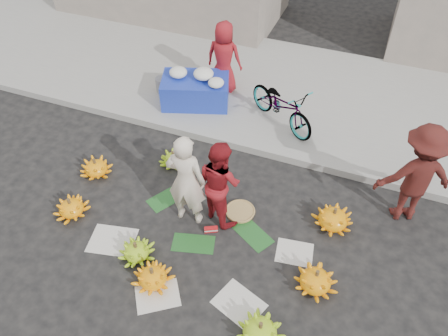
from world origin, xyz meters
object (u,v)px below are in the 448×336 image
(vendor_cream, at_px, (186,181))
(bicycle, at_px, (282,105))
(banana_bunch_0, at_px, (71,207))
(banana_bunch_4, at_px, (316,280))
(flower_table, at_px, (196,89))

(vendor_cream, height_order, bicycle, vendor_cream)
(vendor_cream, bearing_deg, bicycle, -109.17)
(banana_bunch_0, bearing_deg, vendor_cream, 18.87)
(banana_bunch_4, distance_m, vendor_cream, 2.34)
(vendor_cream, xyz_separation_m, bicycle, (0.73, 2.76, -0.28))
(bicycle, bearing_deg, banana_bunch_0, 176.38)
(flower_table, distance_m, bicycle, 1.85)
(vendor_cream, relative_size, flower_table, 1.09)
(banana_bunch_0, height_order, vendor_cream, vendor_cream)
(banana_bunch_0, xyz_separation_m, banana_bunch_4, (3.99, 0.10, 0.02))
(banana_bunch_4, relative_size, flower_table, 0.52)
(banana_bunch_4, height_order, bicycle, bicycle)
(flower_table, bearing_deg, bicycle, -20.52)
(banana_bunch_0, distance_m, banana_bunch_4, 3.99)
(banana_bunch_0, relative_size, banana_bunch_4, 0.89)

